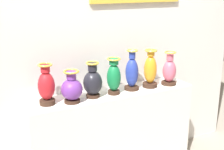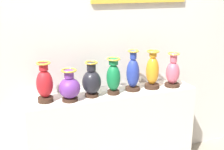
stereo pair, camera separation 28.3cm
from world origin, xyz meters
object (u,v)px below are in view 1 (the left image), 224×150
at_px(vase_emerald, 114,77).
at_px(vase_violet, 72,89).
at_px(vase_cobalt, 132,73).
at_px(vase_onyx, 93,82).
at_px(vase_rose, 169,71).
at_px(vase_amber, 150,70).
at_px(vase_crimson, 46,86).

bearing_deg(vase_emerald, vase_violet, -176.26).
bearing_deg(vase_cobalt, vase_onyx, -177.32).
relative_size(vase_onyx, vase_cobalt, 0.83).
distance_m(vase_cobalt, vase_rose, 0.42).
bearing_deg(vase_amber, vase_rose, -5.73).
distance_m(vase_onyx, vase_cobalt, 0.42).
relative_size(vase_violet, vase_onyx, 0.88).
height_order(vase_crimson, vase_cobalt, vase_cobalt).
height_order(vase_violet, vase_onyx, vase_onyx).
distance_m(vase_onyx, vase_rose, 0.83).
bearing_deg(vase_cobalt, vase_emerald, -172.41).
relative_size(vase_violet, vase_amber, 0.76).
distance_m(vase_crimson, vase_onyx, 0.41).
bearing_deg(vase_onyx, vase_crimson, 177.39).
bearing_deg(vase_emerald, vase_amber, 2.04).
xyz_separation_m(vase_crimson, vase_amber, (1.03, -0.01, 0.01)).
bearing_deg(vase_cobalt, vase_rose, -4.80).
bearing_deg(vase_crimson, vase_onyx, -2.61).
relative_size(vase_emerald, vase_amber, 0.90).
xyz_separation_m(vase_crimson, vase_rose, (1.24, -0.03, -0.02)).
bearing_deg(vase_onyx, vase_cobalt, 2.68).
bearing_deg(vase_amber, vase_emerald, -177.96).
height_order(vase_emerald, vase_cobalt, vase_cobalt).
distance_m(vase_onyx, vase_emerald, 0.21).
relative_size(vase_crimson, vase_cobalt, 0.90).
distance_m(vase_cobalt, vase_amber, 0.20).
bearing_deg(vase_rose, vase_cobalt, 175.20).
bearing_deg(vase_crimson, vase_rose, -1.58).
distance_m(vase_amber, vase_rose, 0.22).
relative_size(vase_crimson, vase_rose, 1.04).
height_order(vase_violet, vase_rose, vase_rose).
bearing_deg(vase_rose, vase_onyx, 178.93).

